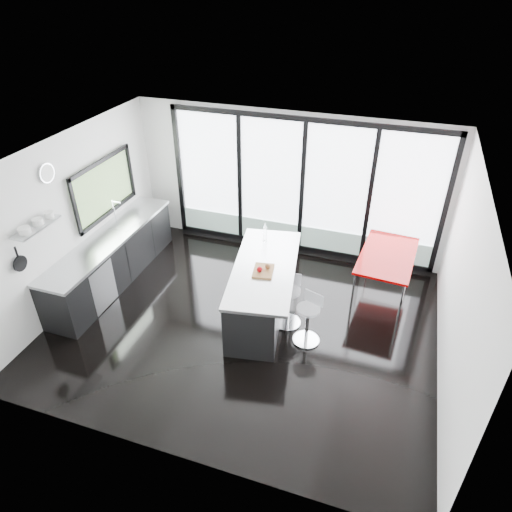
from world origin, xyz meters
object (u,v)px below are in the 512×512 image
(island, at_px, (260,289))
(bar_stool_near, at_px, (307,325))
(red_table, at_px, (384,274))
(bar_stool_far, at_px, (288,306))

(island, height_order, bar_stool_near, island)
(red_table, bearing_deg, island, -148.15)
(island, distance_m, bar_stool_far, 0.55)
(bar_stool_far, bearing_deg, island, 160.55)
(island, distance_m, bar_stool_near, 1.01)
(island, xyz_separation_m, bar_stool_near, (0.90, -0.44, -0.15))
(bar_stool_near, bearing_deg, bar_stool_far, 161.17)
(bar_stool_far, xyz_separation_m, red_table, (1.38, 1.31, 0.06))
(island, distance_m, red_table, 2.23)
(bar_stool_near, height_order, red_table, red_table)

